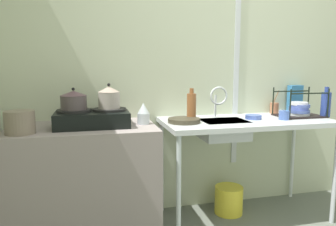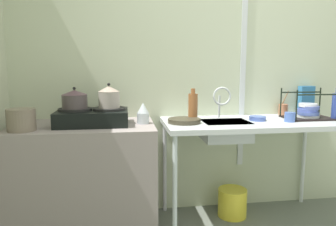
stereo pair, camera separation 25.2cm
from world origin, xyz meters
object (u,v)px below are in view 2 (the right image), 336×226
Objects in this scene: faucet at (222,98)px; utensil_jar at (283,109)px; pot_on_right_burner at (109,97)px; small_bowl_on_drainboard at (258,118)px; sink_basin at (226,131)px; pot_beside_stove at (21,120)px; cup_by_rack at (290,117)px; pot_on_left_burner at (75,99)px; frying_pan at (184,121)px; cereal_box at (306,100)px; dish_rack at (308,112)px; bottle_by_sink at (193,107)px; bucket_on_floor at (232,202)px; percolator at (143,113)px; stove at (93,117)px.

utensil_jar is at bearing 12.93° from faucet.
small_bowl_on_drainboard is at bearing 0.32° from pot_on_right_burner.
small_bowl_on_drainboard reaches higher than sink_basin.
pot_beside_stove is 1.58m from faucet.
pot_beside_stove is at bearing -177.63° from cup_by_rack.
utensil_jar is at bearing 8.21° from pot_on_left_burner.
sink_basin is at bearing -0.36° from pot_on_right_burner.
faucet is at bearing 158.11° from cup_by_rack.
frying_pan is 1.89× the size of small_bowl_on_drainboard.
small_bowl_on_drainboard is 0.62× the size of utensil_jar.
frying_pan is 0.98× the size of cereal_box.
faucet is at bearing 10.76° from pot_beside_stove.
pot_on_right_burner reaches higher than dish_rack.
frying_pan is at bearing -177.32° from sink_basin.
frying_pan is 0.66× the size of dish_rack.
bucket_on_floor is (0.38, 0.03, -0.88)m from bottle_by_sink.
sink_basin is (0.95, -0.01, -0.30)m from pot_on_right_burner.
small_bowl_on_drainboard is (-0.47, -0.03, -0.04)m from dish_rack.
faucet is 0.95m from bucket_on_floor.
pot_on_left_burner reaches higher than utensil_jar.
percolator is at bearing 11.08° from pot_beside_stove.
small_bowl_on_drainboard is at bearing -6.35° from bottle_by_sink.
cereal_box is at bearing 17.82° from sink_basin.
bottle_by_sink reaches higher than stove.
pot_on_left_burner reaches higher than pot_beside_stove.
pot_on_right_burner is at bearing 178.67° from percolator.
pot_on_left_burner reaches higher than dish_rack.
dish_rack reaches higher than cup_by_rack.
dish_rack is (1.11, 0.06, 0.04)m from frying_pan.
pot_on_right_burner is at bearing 0.00° from stove.
sink_basin is 2.75× the size of small_bowl_on_drainboard.
sink_basin is 1.41× the size of bottle_by_sink.
bottle_by_sink is (-0.78, 0.16, 0.08)m from cup_by_rack.
pot_on_left_burner is 0.54m from percolator.
dish_rack is 1.47× the size of bottle_by_sink.
cup_by_rack is at bearing -9.23° from sink_basin.
percolator is 0.66× the size of bucket_on_floor.
sink_basin reaches higher than bucket_on_floor.
stove is at bearing -171.17° from utensil_jar.
small_bowl_on_drainboard is 0.55× the size of bucket_on_floor.
bucket_on_floor is at bearing -172.09° from cereal_box.
pot_on_left_burner reaches higher than cup_by_rack.
pot_on_right_burner is 0.99m from sink_basin.
small_bowl_on_drainboard is (1.49, 0.01, -0.19)m from pot_on_left_burner.
pot_on_right_burner is 0.99× the size of pot_beside_stove.
pot_on_right_burner reaches higher than cereal_box.
pot_on_right_burner is at bearing -179.68° from small_bowl_on_drainboard.
percolator is 0.62× the size of bottle_by_sink.
bucket_on_floor is at bearing 14.12° from frying_pan.
pot_on_right_burner is 1.39× the size of small_bowl_on_drainboard.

